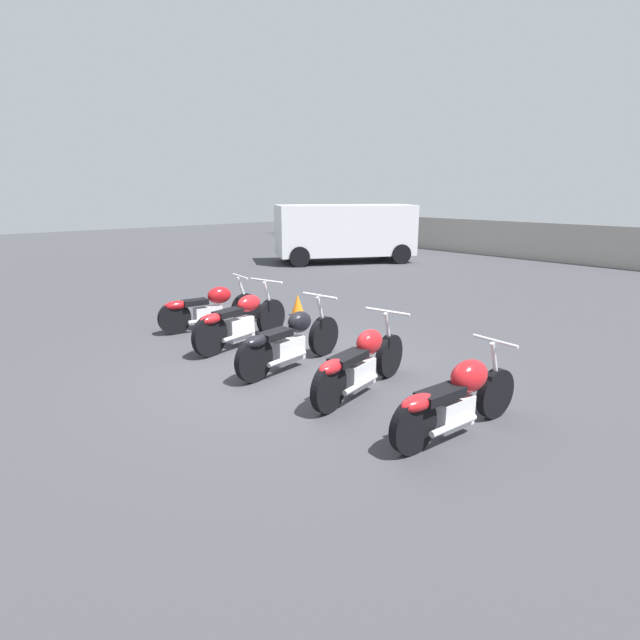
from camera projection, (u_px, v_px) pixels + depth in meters
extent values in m
plane|color=#38383D|center=(292.00, 369.00, 7.27)|extent=(60.00, 60.00, 0.00)
cube|color=#9E998E|center=(638.00, 249.00, 16.21)|extent=(40.00, 0.04, 1.39)
cylinder|color=black|center=(246.00, 308.00, 9.76)|extent=(0.18, 0.60, 0.59)
cylinder|color=black|center=(175.00, 318.00, 9.00)|extent=(0.18, 0.60, 0.59)
cube|color=silver|center=(208.00, 315.00, 9.35)|extent=(0.27, 0.53, 0.32)
ellipsoid|color=#AD1419|center=(219.00, 295.00, 9.39)|extent=(0.33, 0.49, 0.32)
cube|color=black|center=(195.00, 302.00, 9.15)|extent=(0.30, 0.49, 0.10)
ellipsoid|color=#AD1419|center=(176.00, 305.00, 8.97)|extent=(0.26, 0.46, 0.16)
cylinder|color=silver|center=(240.00, 276.00, 9.54)|extent=(0.63, 0.12, 0.04)
cylinder|color=silver|center=(243.00, 293.00, 9.65)|extent=(0.08, 0.25, 0.63)
cylinder|color=silver|center=(204.00, 321.00, 9.19)|extent=(0.15, 0.58, 0.07)
cylinder|color=black|center=(271.00, 317.00, 8.91)|extent=(0.25, 0.67, 0.66)
cylinder|color=black|center=(210.00, 336.00, 7.77)|extent=(0.25, 0.67, 0.66)
cube|color=silver|center=(239.00, 329.00, 8.29)|extent=(0.31, 0.55, 0.36)
ellipsoid|color=red|center=(249.00, 303.00, 8.39)|extent=(0.35, 0.54, 0.28)
cube|color=black|center=(228.00, 313.00, 8.02)|extent=(0.35, 0.54, 0.10)
ellipsoid|color=red|center=(211.00, 319.00, 7.75)|extent=(0.29, 0.47, 0.16)
cylinder|color=silver|center=(266.00, 281.00, 8.66)|extent=(0.70, 0.20, 0.04)
cylinder|color=silver|center=(269.00, 299.00, 8.79)|extent=(0.11, 0.26, 0.66)
cylinder|color=silver|center=(239.00, 336.00, 8.13)|extent=(0.22, 0.67, 0.07)
cylinder|color=black|center=(324.00, 336.00, 7.84)|extent=(0.20, 0.63, 0.62)
cylinder|color=black|center=(254.00, 360.00, 6.73)|extent=(0.20, 0.63, 0.62)
cube|color=silver|center=(288.00, 350.00, 7.24)|extent=(0.28, 0.56, 0.34)
ellipsoid|color=black|center=(300.00, 322.00, 7.33)|extent=(0.33, 0.46, 0.31)
cube|color=black|center=(275.00, 334.00, 6.97)|extent=(0.32, 0.53, 0.10)
ellipsoid|color=black|center=(256.00, 341.00, 6.70)|extent=(0.27, 0.47, 0.16)
cylinder|color=silver|center=(320.00, 296.00, 7.60)|extent=(0.66, 0.14, 0.04)
cylinder|color=silver|center=(322.00, 316.00, 7.72)|extent=(0.09, 0.26, 0.65)
cylinder|color=silver|center=(287.00, 359.00, 7.07)|extent=(0.19, 0.73, 0.07)
cylinder|color=black|center=(389.00, 356.00, 6.92)|extent=(0.23, 0.61, 0.60)
cylinder|color=black|center=(329.00, 388.00, 5.80)|extent=(0.23, 0.61, 0.60)
cube|color=silver|center=(359.00, 374.00, 6.31)|extent=(0.31, 0.55, 0.33)
ellipsoid|color=red|center=(369.00, 342.00, 6.41)|extent=(0.37, 0.51, 0.33)
cube|color=black|center=(348.00, 358.00, 6.05)|extent=(0.36, 0.63, 0.10)
ellipsoid|color=red|center=(332.00, 367.00, 5.78)|extent=(0.29, 0.47, 0.16)
cylinder|color=silver|center=(387.00, 311.00, 6.68)|extent=(0.65, 0.18, 0.04)
cylinder|color=silver|center=(388.00, 334.00, 6.80)|extent=(0.10, 0.25, 0.64)
cylinder|color=silver|center=(361.00, 384.00, 6.15)|extent=(0.22, 0.71, 0.07)
cylinder|color=black|center=(495.00, 393.00, 5.66)|extent=(0.14, 0.59, 0.58)
cylinder|color=black|center=(413.00, 426.00, 4.88)|extent=(0.14, 0.59, 0.58)
cube|color=silver|center=(453.00, 413.00, 5.24)|extent=(0.24, 0.50, 0.32)
ellipsoid|color=red|center=(469.00, 376.00, 5.28)|extent=(0.34, 0.52, 0.36)
cube|color=black|center=(440.00, 394.00, 5.04)|extent=(0.28, 0.57, 0.10)
ellipsoid|color=red|center=(418.00, 403.00, 4.85)|extent=(0.23, 0.45, 0.16)
cylinder|color=silver|center=(495.00, 341.00, 5.44)|extent=(0.55, 0.08, 0.04)
cylinder|color=silver|center=(495.00, 368.00, 5.55)|extent=(0.07, 0.25, 0.63)
cylinder|color=silver|center=(454.00, 425.00, 5.08)|extent=(0.12, 0.68, 0.07)
cube|color=silver|center=(345.00, 230.00, 18.06)|extent=(4.03, 5.20, 1.77)
cube|color=black|center=(408.00, 218.00, 18.46)|extent=(1.53, 0.86, 0.53)
cylinder|color=black|center=(384.00, 248.00, 19.50)|extent=(0.53, 0.72, 0.70)
cylinder|color=black|center=(401.00, 254.00, 17.78)|extent=(0.53, 0.72, 0.70)
cylinder|color=black|center=(291.00, 251.00, 18.74)|extent=(0.53, 0.72, 0.70)
cylinder|color=black|center=(299.00, 257.00, 17.02)|extent=(0.53, 0.72, 0.70)
cone|color=orange|center=(298.00, 305.00, 10.33)|extent=(0.30, 0.30, 0.45)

